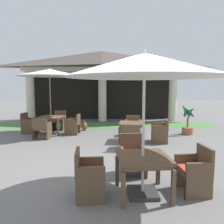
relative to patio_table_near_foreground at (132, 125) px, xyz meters
The scene contains 20 objects.
ground_plane 3.52m from the patio_table_near_foreground, 109.13° to the right, with size 60.00×60.00×0.00m, color slate.
background_pavilion 5.89m from the patio_table_near_foreground, 102.35° to the left, with size 9.59×2.66×4.07m.
lawn_strip 3.56m from the patio_table_near_foreground, 108.91° to the left, with size 11.39×1.61×0.01m, color #47843D.
patio_table_near_foreground is the anchor object (origin of this frame).
patio_chair_near_foreground_east 1.05m from the patio_table_near_foreground, ahead, with size 0.65×0.71×0.83m.
patio_chair_near_foreground_north 1.05m from the patio_table_near_foreground, 80.87° to the left, with size 0.68×0.59×0.81m.
patio_chair_near_foreground_south 1.04m from the patio_table_near_foreground, 99.13° to the right, with size 0.70×0.64×0.82m.
patio_table_mid_left 4.08m from the patio_table_near_foreground, 94.27° to the right, with size 0.96×0.96×0.74m.
patio_umbrella_mid_left 4.43m from the patio_table_near_foreground, 94.27° to the right, with size 2.83×2.83×2.62m.
patio_chair_mid_left_north 3.11m from the patio_table_near_foreground, 96.75° to the right, with size 0.58×0.60×0.90m.
patio_chair_mid_left_west 4.33m from the patio_table_near_foreground, 107.33° to the right, with size 0.54×0.61×0.87m.
patio_chair_mid_left_east 4.07m from the patio_table_near_foreground, 80.35° to the right, with size 0.54×0.61×0.88m.
patio_table_mid_right 3.61m from the patio_table_near_foreground, 155.95° to the left, with size 1.13×1.13×0.74m.
patio_umbrella_mid_right 4.11m from the patio_table_near_foreground, 155.95° to the left, with size 2.67×2.67×2.81m.
patio_chair_mid_right_west 4.56m from the patio_table_near_foreground, 159.43° to the left, with size 0.65×0.66×0.89m.
patio_chair_mid_right_south 3.47m from the patio_table_near_foreground, behind, with size 0.66×0.58×0.81m.
patio_chair_mid_right_east 2.70m from the patio_table_near_foreground, 150.10° to the left, with size 0.62×0.63×0.85m.
patio_chair_mid_right_north 4.00m from the patio_table_near_foreground, 142.38° to the left, with size 0.65×0.65×0.87m.
potted_palm_right_edge 2.75m from the patio_table_near_foreground, 24.41° to the left, with size 0.63×0.64×1.25m.
terracotta_urn 2.91m from the patio_table_near_foreground, 132.16° to the left, with size 0.26×0.26×0.46m.
Camera 1 is at (0.15, -4.63, 1.96)m, focal length 35.25 mm.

